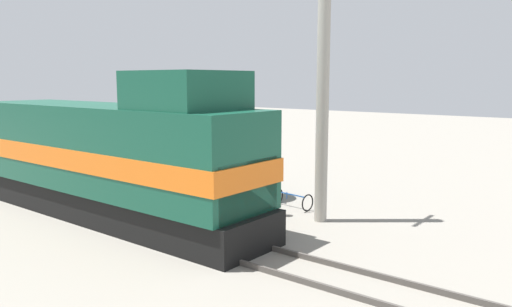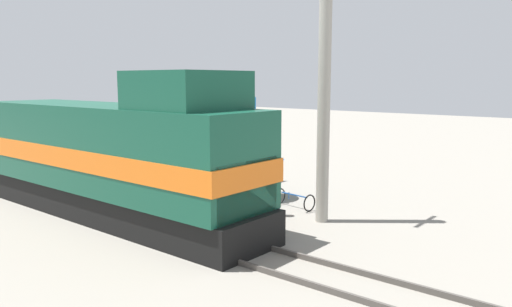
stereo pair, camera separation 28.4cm
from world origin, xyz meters
TOP-DOWN VIEW (x-y plane):
  - ground_plane at (0.00, 0.00)m, footprint 120.00×120.00m
  - rail_near at (-0.72, 0.00)m, footprint 0.08×29.29m
  - rail_far at (0.72, 0.00)m, footprint 0.08×29.29m
  - locomotive at (0.00, 3.44)m, footprint 3.00×13.36m
  - utility_pole at (4.24, -2.28)m, footprint 1.80×0.43m
  - vendor_umbrella at (5.59, 1.45)m, footprint 1.81×1.81m
  - billboard_sign at (6.94, 3.96)m, footprint 2.43×0.12m
  - shrub_cluster at (6.05, 1.49)m, footprint 1.08×1.08m
  - person_bystander at (3.75, -0.63)m, footprint 0.34×0.34m
  - bicycle at (5.11, -0.49)m, footprint 0.84×1.65m

SIDE VIEW (x-z plane):
  - ground_plane at x=0.00m, z-range 0.00..0.00m
  - rail_near at x=-0.72m, z-range 0.00..0.15m
  - rail_far at x=0.72m, z-range 0.00..0.15m
  - bicycle at x=5.11m, z-range 0.01..0.66m
  - shrub_cluster at x=6.05m, z-range 0.00..1.08m
  - person_bystander at x=3.75m, z-range 0.06..1.68m
  - vendor_umbrella at x=5.59m, z-range 0.81..2.85m
  - locomotive at x=0.00m, z-range -0.40..4.73m
  - billboard_sign at x=6.94m, z-range 1.04..5.10m
  - utility_pole at x=4.24m, z-range 0.05..10.76m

